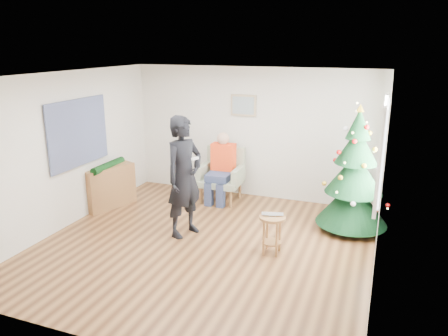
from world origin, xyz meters
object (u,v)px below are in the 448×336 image
at_px(christmas_tree, 355,175).
at_px(stool, 272,234).
at_px(armchair, 222,181).
at_px(standing_man, 184,177).
at_px(console, 110,187).

distance_m(christmas_tree, stool, 1.80).
bearing_deg(armchair, standing_man, -90.65).
bearing_deg(christmas_tree, stool, -127.73).
relative_size(stool, armchair, 0.56).
bearing_deg(stool, console, 167.24).
bearing_deg(console, standing_man, 2.16).
height_order(standing_man, console, standing_man).
height_order(armchair, standing_man, standing_man).
relative_size(christmas_tree, console, 2.12).
relative_size(stool, console, 0.59).
xyz_separation_m(christmas_tree, armchair, (-2.55, 0.56, -0.57)).
relative_size(armchair, console, 1.04).
distance_m(armchair, console, 2.16).
distance_m(christmas_tree, console, 4.47).
bearing_deg(armchair, christmas_tree, -13.64).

